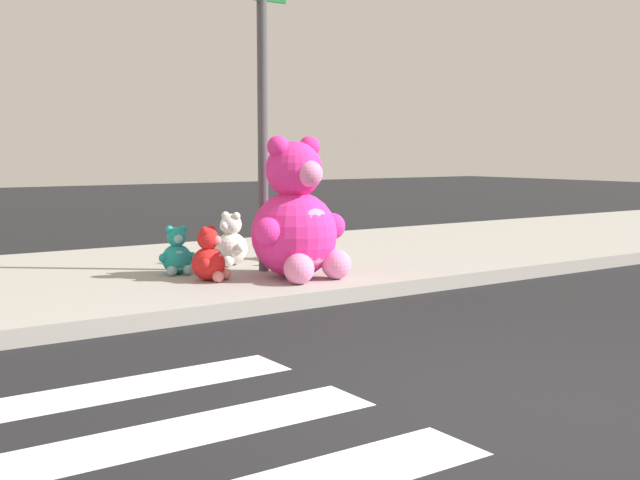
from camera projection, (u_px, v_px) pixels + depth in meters
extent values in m
plane|color=black|center=(507.00, 409.00, 4.45)|extent=(60.00, 60.00, 0.00)
cube|color=#9E9B93|center=(149.00, 276.00, 8.70)|extent=(28.00, 4.40, 0.15)
cube|color=white|center=(88.00, 453.00, 3.81)|extent=(3.20, 0.45, 0.00)
cube|color=white|center=(37.00, 404.00, 4.54)|extent=(3.20, 0.45, 0.00)
cylinder|color=#4C4C51|center=(263.00, 123.00, 8.42)|extent=(0.11, 0.11, 3.20)
sphere|color=#F22D93|center=(294.00, 234.00, 8.13)|extent=(0.89, 0.89, 0.89)
ellipsoid|color=pink|center=(314.00, 237.00, 7.88)|extent=(0.51, 0.25, 0.58)
sphere|color=#F22D93|center=(294.00, 170.00, 8.05)|extent=(0.58, 0.58, 0.58)
sphere|color=pink|center=(310.00, 174.00, 7.87)|extent=(0.27, 0.27, 0.27)
sphere|color=#F22D93|center=(309.00, 147.00, 8.16)|extent=(0.22, 0.22, 0.22)
sphere|color=#F22D93|center=(332.00, 226.00, 8.31)|extent=(0.28, 0.28, 0.28)
sphere|color=pink|center=(336.00, 264.00, 8.03)|extent=(0.31, 0.31, 0.31)
sphere|color=#F22D93|center=(278.00, 147.00, 7.89)|extent=(0.22, 0.22, 0.22)
sphere|color=#F22D93|center=(268.00, 231.00, 7.76)|extent=(0.28, 0.28, 0.28)
sphere|color=pink|center=(299.00, 269.00, 7.72)|extent=(0.31, 0.31, 0.31)
sphere|color=teal|center=(177.00, 259.00, 8.37)|extent=(0.32, 0.32, 0.32)
ellipsoid|color=#7BBFBC|center=(179.00, 260.00, 8.27)|extent=(0.19, 0.10, 0.21)
sphere|color=teal|center=(177.00, 237.00, 8.35)|extent=(0.21, 0.21, 0.21)
sphere|color=#7BBFBC|center=(178.00, 239.00, 8.27)|extent=(0.10, 0.10, 0.10)
sphere|color=teal|center=(183.00, 229.00, 8.36)|extent=(0.08, 0.08, 0.08)
sphere|color=teal|center=(192.00, 257.00, 8.39)|extent=(0.10, 0.10, 0.10)
sphere|color=#7BBFBC|center=(188.00, 270.00, 8.29)|extent=(0.11, 0.11, 0.11)
sphere|color=teal|center=(169.00, 229.00, 8.31)|extent=(0.08, 0.08, 0.08)
sphere|color=teal|center=(163.00, 258.00, 8.28)|extent=(0.10, 0.10, 0.10)
sphere|color=#7BBFBC|center=(172.00, 271.00, 8.23)|extent=(0.11, 0.11, 0.11)
sphere|color=yellow|center=(287.00, 245.00, 9.50)|extent=(0.34, 0.34, 0.34)
ellipsoid|color=#F0DB80|center=(277.00, 245.00, 9.49)|extent=(0.15, 0.20, 0.22)
sphere|color=yellow|center=(287.00, 224.00, 9.48)|extent=(0.22, 0.22, 0.22)
sphere|color=#F0DB80|center=(279.00, 225.00, 9.47)|extent=(0.10, 0.10, 0.10)
sphere|color=yellow|center=(287.00, 217.00, 9.39)|extent=(0.08, 0.08, 0.08)
sphere|color=yellow|center=(284.00, 245.00, 9.34)|extent=(0.11, 0.11, 0.11)
sphere|color=#F0DB80|center=(275.00, 256.00, 9.41)|extent=(0.12, 0.12, 0.12)
sphere|color=yellow|center=(286.00, 216.00, 9.54)|extent=(0.08, 0.08, 0.08)
sphere|color=yellow|center=(282.00, 242.00, 9.66)|extent=(0.11, 0.11, 0.11)
sphere|color=#F0DB80|center=(275.00, 254.00, 9.59)|extent=(0.12, 0.12, 0.12)
sphere|color=red|center=(208.00, 264.00, 7.94)|extent=(0.34, 0.34, 0.34)
ellipsoid|color=#DB7B7B|center=(220.00, 264.00, 7.91)|extent=(0.19, 0.18, 0.22)
sphere|color=red|center=(208.00, 239.00, 7.91)|extent=(0.22, 0.22, 0.22)
sphere|color=#DB7B7B|center=(217.00, 240.00, 7.89)|extent=(0.10, 0.10, 0.10)
sphere|color=red|center=(211.00, 229.00, 7.98)|extent=(0.08, 0.08, 0.08)
sphere|color=red|center=(219.00, 259.00, 8.08)|extent=(0.11, 0.11, 0.11)
sphere|color=#DB7B7B|center=(225.00, 274.00, 8.00)|extent=(0.12, 0.12, 0.12)
sphere|color=red|center=(205.00, 231.00, 7.83)|extent=(0.08, 0.08, 0.08)
sphere|color=red|center=(206.00, 264.00, 7.77)|extent=(0.11, 0.11, 0.11)
sphere|color=#DB7B7B|center=(218.00, 277.00, 7.83)|extent=(0.12, 0.12, 0.12)
sphere|color=white|center=(231.00, 249.00, 9.04)|extent=(0.37, 0.37, 0.37)
ellipsoid|color=white|center=(223.00, 250.00, 8.94)|extent=(0.14, 0.22, 0.24)
sphere|color=white|center=(231.00, 224.00, 9.01)|extent=(0.24, 0.24, 0.24)
sphere|color=white|center=(225.00, 226.00, 8.93)|extent=(0.11, 0.11, 0.11)
sphere|color=white|center=(236.00, 216.00, 8.95)|extent=(0.09, 0.09, 0.09)
sphere|color=white|center=(240.00, 248.00, 8.90)|extent=(0.12, 0.12, 0.12)
sphere|color=white|center=(228.00, 261.00, 8.87)|extent=(0.13, 0.13, 0.13)
sphere|color=white|center=(225.00, 216.00, 9.05)|extent=(0.09, 0.09, 0.09)
sphere|color=white|center=(217.00, 245.00, 9.11)|extent=(0.12, 0.12, 0.12)
sphere|color=white|center=(215.00, 260.00, 8.99)|extent=(0.13, 0.13, 0.13)
sphere|color=olive|center=(318.00, 252.00, 8.96)|extent=(0.31, 0.31, 0.31)
ellipsoid|color=tan|center=(315.00, 251.00, 9.07)|extent=(0.18, 0.11, 0.20)
sphere|color=olive|center=(318.00, 231.00, 8.94)|extent=(0.21, 0.21, 0.21)
sphere|color=tan|center=(316.00, 232.00, 9.02)|extent=(0.09, 0.09, 0.09)
sphere|color=olive|center=(312.00, 224.00, 8.90)|extent=(0.08, 0.08, 0.08)
sphere|color=olive|center=(305.00, 250.00, 8.95)|extent=(0.10, 0.10, 0.10)
sphere|color=tan|center=(307.00, 260.00, 9.07)|extent=(0.11, 0.11, 0.11)
sphere|color=olive|center=(324.00, 224.00, 8.95)|extent=(0.08, 0.08, 0.08)
sphere|color=olive|center=(329.00, 249.00, 9.05)|extent=(0.10, 0.10, 0.10)
sphere|color=tan|center=(321.00, 259.00, 9.13)|extent=(0.11, 0.11, 0.11)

